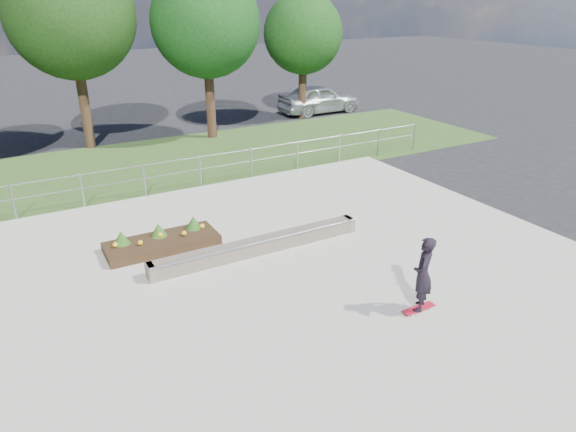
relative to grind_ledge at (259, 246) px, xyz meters
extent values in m
plane|color=black|center=(0.49, -1.83, -0.26)|extent=(120.00, 120.00, 0.00)
cube|color=#2C491D|center=(0.49, 9.17, -0.25)|extent=(30.00, 8.00, 0.02)
cube|color=#A6A093|center=(0.49, -1.83, -0.23)|extent=(15.00, 15.00, 0.06)
cylinder|color=gray|center=(-5.51, 5.67, 0.34)|extent=(0.06, 0.06, 1.20)
cylinder|color=gray|center=(-3.51, 5.67, 0.34)|extent=(0.06, 0.06, 1.20)
cylinder|color=gray|center=(-1.51, 5.67, 0.34)|extent=(0.06, 0.06, 1.20)
cylinder|color=gray|center=(0.49, 5.67, 0.34)|extent=(0.06, 0.06, 1.20)
cylinder|color=gray|center=(2.49, 5.67, 0.34)|extent=(0.06, 0.06, 1.20)
cylinder|color=gray|center=(4.49, 5.67, 0.34)|extent=(0.06, 0.06, 1.20)
cylinder|color=#92949A|center=(6.49, 5.67, 0.34)|extent=(0.06, 0.06, 1.20)
cylinder|color=gray|center=(8.49, 5.67, 0.34)|extent=(0.06, 0.06, 1.20)
cylinder|color=#94969C|center=(10.49, 5.67, 0.34)|extent=(0.06, 0.06, 1.20)
cylinder|color=#9A9DA3|center=(0.49, 5.67, 0.89)|extent=(20.00, 0.04, 0.04)
cylinder|color=gray|center=(0.49, 5.67, 0.44)|extent=(20.00, 0.04, 0.04)
cylinder|color=black|center=(-2.01, 13.17, 1.42)|extent=(0.44, 0.44, 3.38)
sphere|color=black|center=(-2.01, 13.17, 5.36)|extent=(5.25, 5.25, 5.25)
cylinder|color=black|center=(3.49, 12.17, 1.31)|extent=(0.44, 0.44, 3.15)
sphere|color=black|center=(3.49, 12.17, 4.99)|extent=(4.90, 4.90, 4.90)
cylinder|color=#301E13|center=(9.49, 13.67, 1.09)|extent=(0.44, 0.44, 2.70)
sphere|color=black|center=(9.49, 13.67, 4.24)|extent=(4.20, 4.20, 4.20)
cube|color=brown|center=(0.00, 0.00, 0.00)|extent=(6.00, 0.40, 0.40)
cylinder|color=gray|center=(0.00, -0.20, 0.20)|extent=(6.00, 0.06, 0.06)
cube|color=brown|center=(-2.90, 0.00, 0.00)|extent=(0.15, 0.42, 0.40)
cube|color=#645A4A|center=(2.90, 0.00, 0.00)|extent=(0.15, 0.42, 0.40)
cube|color=black|center=(-2.17, 1.56, -0.08)|extent=(3.00, 1.20, 0.25)
sphere|color=yellow|center=(-3.37, 1.66, 0.13)|extent=(0.14, 0.14, 0.14)
sphere|color=gold|center=(-2.77, 1.46, 0.13)|extent=(0.14, 0.14, 0.14)
sphere|color=yellow|center=(-2.17, 1.66, 0.13)|extent=(0.14, 0.14, 0.14)
sphere|color=yellow|center=(-1.57, 1.46, 0.13)|extent=(0.14, 0.14, 0.14)
sphere|color=yellow|center=(-0.97, 1.66, 0.13)|extent=(0.14, 0.14, 0.14)
cone|color=#204C15|center=(-3.17, 1.81, 0.23)|extent=(0.44, 0.44, 0.36)
cone|color=#224F16|center=(-2.17, 1.81, 0.23)|extent=(0.44, 0.44, 0.36)
cone|color=#1F4C15|center=(-1.17, 1.81, 0.23)|extent=(0.44, 0.44, 0.36)
cylinder|color=silver|center=(1.53, -4.27, -0.18)|extent=(0.05, 0.03, 0.05)
cylinder|color=white|center=(1.53, -4.09, -0.18)|extent=(0.05, 0.03, 0.05)
cylinder|color=silver|center=(2.05, -4.27, -0.18)|extent=(0.05, 0.03, 0.05)
cylinder|color=white|center=(2.05, -4.09, -0.18)|extent=(0.05, 0.03, 0.05)
cylinder|color=gray|center=(1.53, -4.18, -0.15)|extent=(0.02, 0.18, 0.02)
cylinder|color=gray|center=(2.05, -4.18, -0.15)|extent=(0.02, 0.18, 0.02)
cube|color=maroon|center=(1.79, -4.18, -0.13)|extent=(0.80, 0.21, 0.02)
imported|color=black|center=(1.79, -4.18, 0.72)|extent=(0.73, 0.71, 1.68)
imported|color=#A1A6AA|center=(11.02, 14.34, 0.56)|extent=(4.87, 2.00, 1.65)
camera|label=1|loc=(-5.32, -11.00, 6.13)|focal=32.00mm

